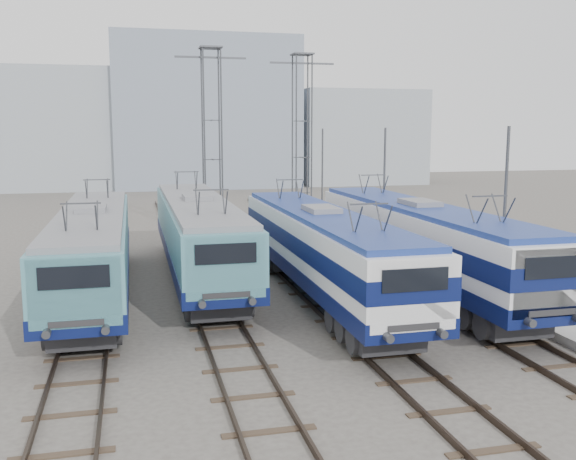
# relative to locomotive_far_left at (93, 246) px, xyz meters

# --- Properties ---
(ground) EXTENTS (160.00, 160.00, 0.00)m
(ground) POSITION_rel_locomotive_far_left_xyz_m (6.75, -7.31, -2.20)
(ground) COLOR #514C47
(platform) EXTENTS (4.00, 70.00, 0.30)m
(platform) POSITION_rel_locomotive_far_left_xyz_m (16.95, 0.69, -2.05)
(platform) COLOR #9E9E99
(platform) RESTS_ON ground
(locomotive_far_left) EXTENTS (2.79, 17.62, 3.32)m
(locomotive_far_left) POSITION_rel_locomotive_far_left_xyz_m (0.00, 0.00, 0.00)
(locomotive_far_left) COLOR #0A1345
(locomotive_far_left) RESTS_ON ground
(locomotive_center_left) EXTENTS (2.90, 18.29, 3.44)m
(locomotive_center_left) POSITION_rel_locomotive_far_left_xyz_m (4.50, 2.25, 0.08)
(locomotive_center_left) COLOR #0A1345
(locomotive_center_left) RESTS_ON ground
(locomotive_center_right) EXTENTS (2.81, 17.73, 3.33)m
(locomotive_center_right) POSITION_rel_locomotive_far_left_xyz_m (9.00, -2.48, 0.07)
(locomotive_center_right) COLOR #0A1345
(locomotive_center_right) RESTS_ON ground
(locomotive_far_right) EXTENTS (2.88, 18.19, 3.42)m
(locomotive_far_right) POSITION_rel_locomotive_far_left_xyz_m (13.50, -2.01, 0.12)
(locomotive_far_right) COLOR #0A1345
(locomotive_far_right) RESTS_ON ground
(catenary_tower_west) EXTENTS (4.50, 1.20, 12.00)m
(catenary_tower_west) POSITION_rel_locomotive_far_left_xyz_m (6.75, 14.69, 4.44)
(catenary_tower_west) COLOR #3F4247
(catenary_tower_west) RESTS_ON ground
(catenary_tower_east) EXTENTS (4.50, 1.20, 12.00)m
(catenary_tower_east) POSITION_rel_locomotive_far_left_xyz_m (13.25, 16.69, 4.44)
(catenary_tower_east) COLOR #3F4247
(catenary_tower_east) RESTS_ON ground
(mast_front) EXTENTS (0.12, 0.12, 7.00)m
(mast_front) POSITION_rel_locomotive_far_left_xyz_m (15.35, -5.31, 1.30)
(mast_front) COLOR #3F4247
(mast_front) RESTS_ON ground
(mast_mid) EXTENTS (0.12, 0.12, 7.00)m
(mast_mid) POSITION_rel_locomotive_far_left_xyz_m (15.35, 6.69, 1.30)
(mast_mid) COLOR #3F4247
(mast_mid) RESTS_ON ground
(mast_rear) EXTENTS (0.12, 0.12, 7.00)m
(mast_rear) POSITION_rel_locomotive_far_left_xyz_m (15.35, 18.69, 1.30)
(mast_rear) COLOR #3F4247
(mast_rear) RESTS_ON ground
(building_west) EXTENTS (18.00, 12.00, 14.00)m
(building_west) POSITION_rel_locomotive_far_left_xyz_m (-7.25, 54.69, 4.80)
(building_west) COLOR #959FA7
(building_west) RESTS_ON ground
(building_center) EXTENTS (22.00, 14.00, 18.00)m
(building_center) POSITION_rel_locomotive_far_left_xyz_m (10.75, 54.69, 6.80)
(building_center) COLOR gray
(building_center) RESTS_ON ground
(building_east) EXTENTS (16.00, 12.00, 12.00)m
(building_east) POSITION_rel_locomotive_far_left_xyz_m (30.75, 54.69, 3.80)
(building_east) COLOR #959FA7
(building_east) RESTS_ON ground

